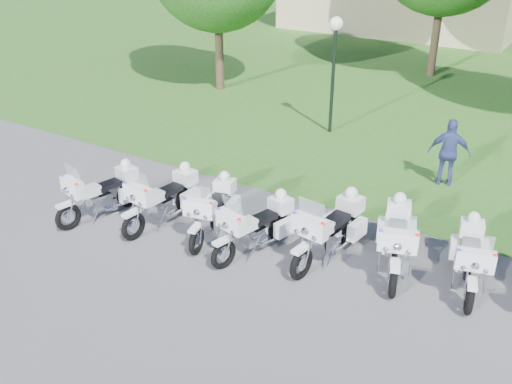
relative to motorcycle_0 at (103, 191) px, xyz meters
The scene contains 11 objects.
ground 4.11m from the motorcycle_0, ahead, with size 100.00×100.00×0.00m, color slate.
grass_lawn 27.63m from the motorcycle_0, 81.59° to the left, with size 100.00×48.00×0.01m, color #2D6921.
motorcycle_0 is the anchor object (origin of this frame).
motorcycle_1 1.64m from the motorcycle_0, 19.03° to the left, with size 0.96×2.48×1.67m.
motorcycle_2 2.97m from the motorcycle_0, 14.61° to the left, with size 1.10×2.34×1.59m.
motorcycle_3 4.23m from the motorcycle_0, ahead, with size 1.18×2.36×1.61m.
motorcycle_4 5.82m from the motorcycle_0, 12.24° to the left, with size 1.06×2.60×1.75m.
motorcycle_5 7.24m from the motorcycle_0, 12.88° to the left, with size 1.34×2.49×1.73m.
motorcycle_6 8.75m from the motorcycle_0, 11.91° to the left, with size 1.15×2.33×1.60m.
lamp_post 9.13m from the motorcycle_0, 74.95° to the left, with size 0.44×0.44×3.92m.
bystander_c 9.38m from the motorcycle_0, 42.86° to the left, with size 1.13×0.47×1.93m, color #394388.
Camera 1 is at (5.94, -9.17, 7.04)m, focal length 40.00 mm.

